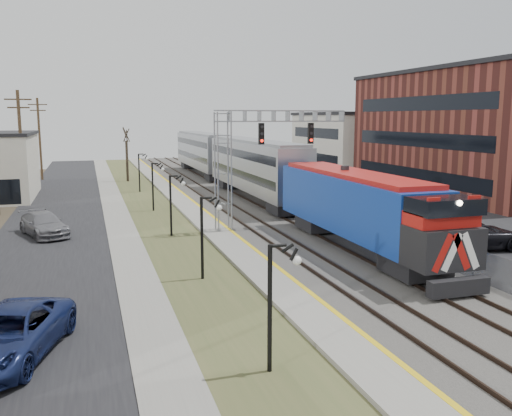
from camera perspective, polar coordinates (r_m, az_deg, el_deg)
name	(u,v)px	position (r m, az deg, el deg)	size (l,w,h in m)	color
street_west	(55,223)	(42.35, -20.39, -1.48)	(7.00, 120.00, 0.04)	black
sidewalk	(118,219)	(42.31, -14.31, -1.16)	(2.00, 120.00, 0.08)	gray
grass_median	(158,217)	(42.56, -10.27, -0.97)	(4.00, 120.00, 0.06)	#434D29
platform	(196,214)	(42.99, -6.31, -0.64)	(2.00, 120.00, 0.24)	gray
ballast_bed	(257,211)	(44.20, 0.07, -0.33)	(8.00, 120.00, 0.20)	#595651
parking_lot	(386,205)	(49.08, 13.57, 0.29)	(16.00, 120.00, 0.04)	black
platform_edge	(207,212)	(43.14, -5.16, -0.42)	(0.24, 120.00, 0.01)	gold
track_near	(233,210)	(43.62, -2.44, -0.24)	(1.58, 120.00, 0.15)	#2D2119
track_far	(274,208)	(44.63, 1.91, -0.01)	(1.58, 120.00, 0.15)	#2D2119
train	(243,167)	(53.28, -1.43, 4.37)	(3.00, 63.05, 5.33)	#13379A
signal_gantry	(248,149)	(36.09, -0.84, 6.22)	(9.00, 1.07, 8.15)	gray
lampposts	(201,238)	(25.97, -5.84, -3.12)	(0.14, 62.14, 4.00)	black
fence	(304,200)	(45.49, 5.13, 0.81)	(0.04, 120.00, 1.60)	gray
bare_trees	(40,181)	(45.91, -21.79, 2.63)	(12.30, 42.30, 5.95)	#382D23
car_lot_c	(475,236)	(34.25, 22.04, -2.71)	(2.73, 5.92, 1.64)	black
car_lot_d	(421,221)	(37.95, 16.95, -1.30)	(2.27, 5.58, 1.62)	#1E1751
car_lot_e	(325,197)	(47.74, 7.24, 1.15)	(1.83, 4.56, 1.55)	gray
car_street_a	(9,335)	(19.39, -24.60, -12.10)	(2.67, 5.78, 1.61)	navy
car_street_b	(44,225)	(37.89, -21.44, -1.66)	(2.10, 5.16, 1.50)	slate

